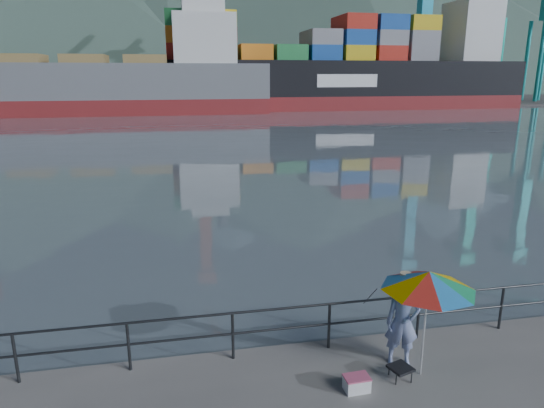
{
  "coord_description": "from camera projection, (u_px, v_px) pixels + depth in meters",
  "views": [
    {
      "loc": [
        0.07,
        -6.9,
        5.54
      ],
      "look_at": [
        2.66,
        6.0,
        2.0
      ],
      "focal_mm": 32.0,
      "sensor_mm": 36.0,
      "label": 1
    }
  ],
  "objects": [
    {
      "name": "harbor_water",
      "position": [
        172.0,
        95.0,
        131.03
      ],
      "size": [
        500.0,
        280.0,
        0.0
      ],
      "primitive_type": "cube",
      "color": "slate",
      "rests_on": "ground"
    },
    {
      "name": "far_dock",
      "position": [
        223.0,
        102.0,
        97.91
      ],
      "size": [
        200.0,
        40.0,
        0.4
      ],
      "primitive_type": "cube",
      "color": "#514F4C",
      "rests_on": "ground"
    },
    {
      "name": "container_stacks",
      "position": [
        328.0,
        88.0,
        102.34
      ],
      "size": [
        58.0,
        8.4,
        7.8
      ],
      "color": "gray",
      "rests_on": "ground"
    },
    {
      "name": "fishing_rod",
      "position": [
        368.0,
        334.0,
        10.66
      ],
      "size": [
        0.41,
        1.55,
        1.12
      ],
      "primitive_type": "cylinder",
      "rotation": [
        0.96,
        0.0,
        -0.25
      ],
      "color": "black",
      "rests_on": "ground"
    },
    {
      "name": "fisherman",
      "position": [
        402.0,
        322.0,
        9.38
      ],
      "size": [
        0.74,
        0.59,
        1.77
      ],
      "primitive_type": "imported",
      "rotation": [
        0.0,
        0.0,
        -0.29
      ],
      "color": "#2A4491",
      "rests_on": "ground"
    },
    {
      "name": "folding_stool",
      "position": [
        400.0,
        372.0,
        9.07
      ],
      "size": [
        0.48,
        0.48,
        0.25
      ],
      "color": "black",
      "rests_on": "ground"
    },
    {
      "name": "beach_umbrella",
      "position": [
        429.0,
        281.0,
        8.75
      ],
      "size": [
        2.07,
        2.07,
        2.11
      ],
      "color": "white",
      "rests_on": "ground"
    },
    {
      "name": "bulk_carrier",
      "position": [
        107.0,
        84.0,
        70.6
      ],
      "size": [
        50.71,
        8.78,
        14.5
      ],
      "color": "maroon",
      "rests_on": "ground"
    },
    {
      "name": "container_ship",
      "position": [
        346.0,
        72.0,
        81.91
      ],
      "size": [
        63.66,
        10.61,
        18.1
      ],
      "color": "maroon",
      "rests_on": "ground"
    },
    {
      "name": "cooler_bag",
      "position": [
        357.0,
        384.0,
        8.74
      ],
      "size": [
        0.45,
        0.31,
        0.25
      ],
      "primitive_type": "cube",
      "rotation": [
        0.0,
        0.0,
        0.04
      ],
      "color": "white",
      "rests_on": "ground"
    },
    {
      "name": "guardrail",
      "position": [
        182.0,
        340.0,
        9.43
      ],
      "size": [
        22.0,
        0.06,
        1.03
      ],
      "color": "#2D3033",
      "rests_on": "ground"
    },
    {
      "name": "mountains",
      "position": [
        262.0,
        0.0,
        202.79
      ],
      "size": [
        600.0,
        332.8,
        80.0
      ],
      "color": "#385147",
      "rests_on": "ground"
    },
    {
      "name": "port_cranes",
      "position": [
        339.0,
        15.0,
        89.23
      ],
      "size": [
        116.0,
        28.0,
        38.4
      ],
      "color": "#B53325",
      "rests_on": "ground"
    }
  ]
}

